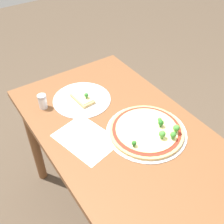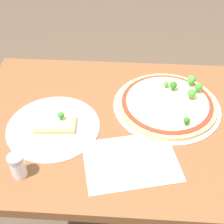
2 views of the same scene
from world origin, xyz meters
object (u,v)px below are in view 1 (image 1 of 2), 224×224
object	(u,v)px
pizza_tray_whole	(147,131)
condiment_shaker	(43,101)
dining_table	(126,150)
pizza_tray_slice	(82,99)

from	to	relation	value
pizza_tray_whole	condiment_shaker	size ratio (longest dim) A/B	4.83
dining_table	condiment_shaker	xyz separation A→B (m)	(-0.41, -0.25, 0.15)
dining_table	pizza_tray_slice	size ratio (longest dim) A/B	4.17
pizza_tray_slice	condiment_shaker	size ratio (longest dim) A/B	3.92
dining_table	condiment_shaker	size ratio (longest dim) A/B	16.34
pizza_tray_whole	condiment_shaker	bearing A→B (deg)	-143.33
pizza_tray_whole	condiment_shaker	xyz separation A→B (m)	(-0.45, -0.34, 0.03)
pizza_tray_whole	pizza_tray_slice	world-z (taller)	pizza_tray_whole
dining_table	pizza_tray_slice	world-z (taller)	pizza_tray_slice
pizza_tray_slice	dining_table	bearing A→B (deg)	7.56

